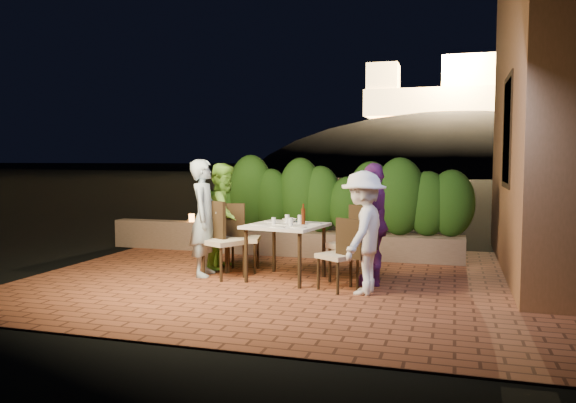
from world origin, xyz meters
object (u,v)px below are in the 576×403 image
at_px(beer_bottle, 303,214).
at_px(diner_green, 224,216).
at_px(diner_blue, 204,218).
at_px(diner_white, 363,232).
at_px(diner_purple, 374,224).
at_px(bowl, 289,220).
at_px(chair_left_front, 224,240).
at_px(parapet_lamp, 192,218).
at_px(chair_right_front, 338,254).
at_px(chair_left_back, 243,237).
at_px(chair_right_back, 351,244).
at_px(dining_table, 286,252).

distance_m(beer_bottle, diner_green, 1.41).
bearing_deg(diner_blue, diner_white, -110.45).
bearing_deg(diner_purple, bowl, -106.01).
bearing_deg(chair_left_front, parapet_lamp, 155.07).
xyz_separation_m(chair_right_front, diner_purple, (0.37, 0.47, 0.34)).
xyz_separation_m(bowl, chair_left_back, (-0.72, 0.10, -0.28)).
xyz_separation_m(bowl, diner_white, (1.15, -0.77, -0.03)).
height_order(diner_blue, parapet_lamp, diner_blue).
distance_m(beer_bottle, diner_blue, 1.40).
bearing_deg(parapet_lamp, beer_bottle, -36.37).
height_order(beer_bottle, chair_right_back, same).
relative_size(chair_right_front, chair_right_back, 0.88).
relative_size(chair_left_back, chair_right_back, 0.96).
height_order(dining_table, chair_right_front, chair_right_front).
relative_size(chair_right_back, parapet_lamp, 7.36).
height_order(dining_table, diner_white, diner_white).
relative_size(beer_bottle, chair_left_back, 0.28).
xyz_separation_m(beer_bottle, chair_right_back, (0.64, 0.02, -0.37)).
bearing_deg(dining_table, bowl, 97.15).
relative_size(chair_left_front, parapet_lamp, 7.45).
bearing_deg(chair_left_front, beer_bottle, 38.06).
bearing_deg(chair_left_back, parapet_lamp, 122.39).
bearing_deg(chair_right_front, bowl, -5.82).
bearing_deg(chair_right_front, diner_blue, 24.02).
bearing_deg(diner_blue, chair_left_back, -51.85).
xyz_separation_m(dining_table, chair_left_back, (-0.76, 0.39, 0.12)).
height_order(chair_left_front, chair_right_back, chair_left_front).
relative_size(chair_right_front, diner_blue, 0.56).
relative_size(chair_right_back, diner_purple, 0.65).
bearing_deg(diner_green, parapet_lamp, 35.17).
xyz_separation_m(diner_white, parapet_lamp, (-3.47, 2.44, -0.17)).
bearing_deg(parapet_lamp, diner_green, -49.28).
bearing_deg(beer_bottle, chair_left_back, 161.29).
xyz_separation_m(chair_left_front, diner_green, (-0.25, 0.61, 0.26)).
bearing_deg(diner_purple, dining_table, -92.35).
bearing_deg(chair_left_front, chair_left_back, 108.40).
distance_m(dining_table, parapet_lamp, 3.07).
relative_size(beer_bottle, chair_left_front, 0.27).
distance_m(chair_right_front, parapet_lamp, 3.93).
bearing_deg(diner_white, chair_right_front, -97.48).
bearing_deg(chair_left_front, chair_right_front, 19.61).
relative_size(chair_left_front, diner_green, 0.67).
height_order(chair_right_back, diner_green, diner_green).
bearing_deg(chair_left_front, diner_white, 18.74).
distance_m(chair_left_front, diner_white, 2.02).
bearing_deg(diner_blue, parapet_lamp, 20.52).
bearing_deg(diner_green, diner_purple, -106.08).
xyz_separation_m(dining_table, chair_right_front, (0.79, -0.40, 0.08)).
relative_size(diner_purple, parapet_lamp, 11.26).
bearing_deg(diner_blue, chair_left_front, -110.01).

